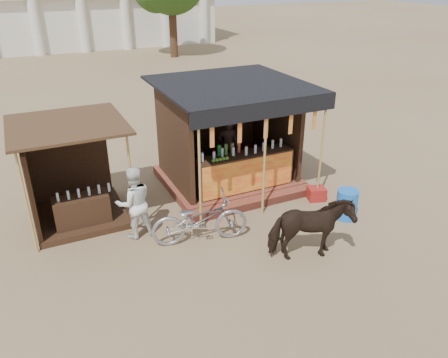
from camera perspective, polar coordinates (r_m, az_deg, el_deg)
ground at (r=9.09m, az=4.39°, el=-10.27°), size 120.00×120.00×0.00m
main_stall at (r=11.62m, az=0.76°, el=3.99°), size 3.60×3.61×2.78m
secondary_stall at (r=10.58m, az=-19.69°, el=-0.92°), size 2.40×2.40×2.38m
cow at (r=8.85m, az=11.17°, el=-6.51°), size 1.75×1.11×1.37m
motorbike at (r=9.30m, az=-3.17°, el=-5.29°), size 2.17×1.14×1.08m
bystander at (r=9.54m, az=-11.65°, el=-3.05°), size 0.80×0.62×1.65m
blue_barrel at (r=10.63m, az=15.71°, el=-3.19°), size 0.51×0.51×0.72m
red_crate at (r=11.37m, az=11.97°, el=-1.88°), size 0.52×0.47×0.33m
cooler at (r=11.67m, az=6.55°, el=-0.32°), size 0.67×0.48×0.46m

